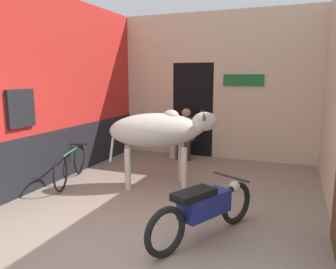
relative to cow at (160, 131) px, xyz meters
The scene contains 8 objects.
ground_plane 2.67m from the cow, 79.84° to the right, with size 30.00×30.00×0.00m, color gray.
wall_left_shopfront 2.22m from the cow, behind, with size 0.25×4.98×3.61m.
wall_back_with_doorway 2.88m from the cow, 85.64° to the left, with size 4.90×0.93×3.61m.
cow is the anchor object (origin of this frame).
motorcycle_near 2.26m from the cow, 52.21° to the right, with size 0.97×1.74×0.73m.
bicycle 1.91m from the cow, 165.96° to the right, with size 0.66×1.68×0.68m.
shopkeeper_seated 2.14m from the cow, 95.37° to the left, with size 0.42×0.34×1.27m.
plastic_stool 2.31m from the cow, 103.85° to the left, with size 0.30×0.30×0.43m.
Camera 1 is at (1.89, -3.10, 2.04)m, focal length 35.00 mm.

